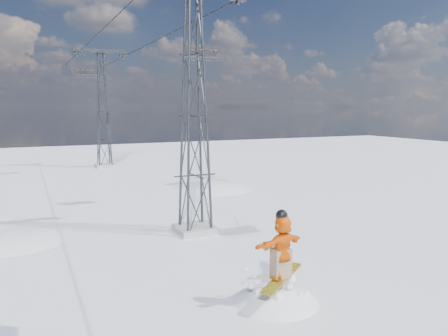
{
  "coord_description": "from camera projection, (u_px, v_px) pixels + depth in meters",
  "views": [
    {
      "loc": [
        -6.41,
        -10.91,
        5.92
      ],
      "look_at": [
        0.65,
        4.41,
        3.56
      ],
      "focal_mm": 35.0,
      "sensor_mm": 36.0,
      "label": 1
    }
  ],
  "objects": [
    {
      "name": "ground",
      "position": [
        265.0,
        303.0,
        13.29
      ],
      "size": [
        120.0,
        120.0,
        0.0
      ],
      "primitive_type": "plane",
      "color": "white",
      "rests_on": "ground"
    },
    {
      "name": "lift_tower_near",
      "position": [
        194.0,
        117.0,
        20.06
      ],
      "size": [
        5.2,
        1.8,
        11.43
      ],
      "color": "#999999",
      "rests_on": "ground"
    },
    {
      "name": "lift_tower_far",
      "position": [
        103.0,
        112.0,
        42.55
      ],
      "size": [
        5.2,
        1.8,
        11.43
      ],
      "color": "#999999",
      "rests_on": "ground"
    },
    {
      "name": "lift_chair_mid",
      "position": [
        202.0,
        53.0,
        24.57
      ],
      "size": [
        1.92,
        0.55,
        2.38
      ],
      "color": "black",
      "rests_on": "ground"
    },
    {
      "name": "haul_cables",
      "position": [
        133.0,
        34.0,
        29.66
      ],
      "size": [
        4.46,
        51.0,
        0.06
      ],
      "color": "black",
      "rests_on": "ground"
    },
    {
      "name": "lift_chair_far",
      "position": [
        84.0,
        72.0,
        36.8
      ],
      "size": [
        2.01,
        0.58,
        2.49
      ],
      "color": "black",
      "rests_on": "ground"
    },
    {
      "name": "snow_terrain",
      "position": [
        60.0,
        322.0,
        31.75
      ],
      "size": [
        39.0,
        37.0,
        22.0
      ],
      "color": "white",
      "rests_on": "ground"
    }
  ]
}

